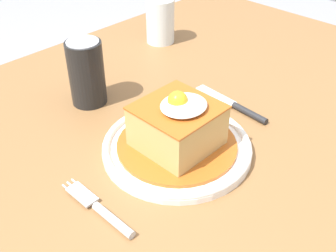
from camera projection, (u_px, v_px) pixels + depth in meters
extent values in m
cube|color=olive|center=(169.00, 151.00, 0.70)|extent=(1.34, 0.92, 0.04)
cylinder|color=olive|center=(207.00, 109.00, 1.47)|extent=(0.07, 0.07, 0.70)
cylinder|color=white|center=(177.00, 149.00, 0.66)|extent=(0.24, 0.24, 0.01)
torus|color=white|center=(177.00, 145.00, 0.66)|extent=(0.24, 0.24, 0.01)
cylinder|color=#B75B1E|center=(177.00, 145.00, 0.66)|extent=(0.19, 0.19, 0.01)
cube|color=tan|center=(177.00, 126.00, 0.64)|extent=(0.11, 0.11, 0.07)
cube|color=#B75B1E|center=(178.00, 108.00, 0.62)|extent=(0.12, 0.12, 0.00)
ellipsoid|color=white|center=(184.00, 105.00, 0.61)|extent=(0.07, 0.07, 0.01)
sphere|color=yellow|center=(178.00, 101.00, 0.61)|extent=(0.03, 0.03, 0.03)
cylinder|color=silver|center=(113.00, 220.00, 0.54)|extent=(0.01, 0.08, 0.01)
cube|color=silver|center=(84.00, 196.00, 0.58)|extent=(0.02, 0.05, 0.00)
cylinder|color=silver|center=(78.00, 184.00, 0.60)|extent=(0.00, 0.03, 0.00)
cylinder|color=silver|center=(73.00, 187.00, 0.59)|extent=(0.00, 0.03, 0.00)
cylinder|color=silver|center=(68.00, 190.00, 0.59)|extent=(0.00, 0.03, 0.00)
cylinder|color=#262628|center=(250.00, 113.00, 0.74)|extent=(0.02, 0.08, 0.01)
cube|color=silver|center=(216.00, 95.00, 0.79)|extent=(0.03, 0.09, 0.00)
cylinder|color=black|center=(87.00, 73.00, 0.75)|extent=(0.07, 0.07, 0.12)
cylinder|color=silver|center=(82.00, 42.00, 0.72)|extent=(0.06, 0.06, 0.00)
cylinder|color=#3F2314|center=(160.00, 30.00, 0.99)|extent=(0.06, 0.06, 0.06)
cylinder|color=silver|center=(160.00, 21.00, 0.98)|extent=(0.07, 0.07, 0.10)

